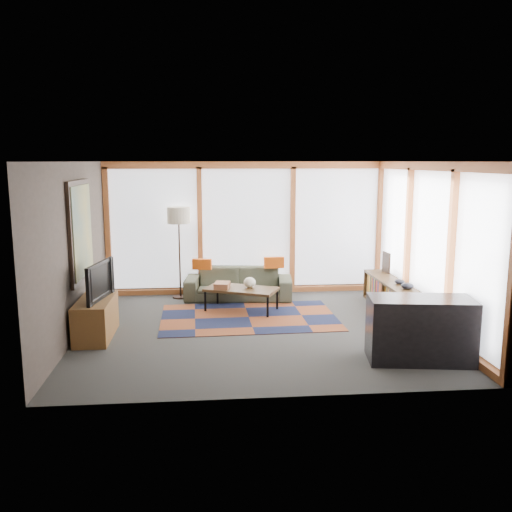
{
  "coord_description": "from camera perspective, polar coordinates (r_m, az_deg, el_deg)",
  "views": [
    {
      "loc": [
        -0.78,
        -8.15,
        2.61
      ],
      "look_at": [
        0.0,
        0.4,
        1.1
      ],
      "focal_mm": 38.0,
      "sensor_mm": 36.0,
      "label": 1
    }
  ],
  "objects": [
    {
      "name": "coffee_table",
      "position": [
        9.56,
        -1.55,
        -4.59
      ],
      "size": [
        1.37,
        1.07,
        0.41
      ],
      "primitive_type": null,
      "rotation": [
        0.0,
        0.0,
        -0.43
      ],
      "color": "#382915",
      "rests_on": "ground"
    },
    {
      "name": "pillow_left",
      "position": [
        10.26,
        -5.71,
        -0.86
      ],
      "size": [
        0.38,
        0.18,
        0.2
      ],
      "primitive_type": "cube",
      "rotation": [
        0.0,
        0.0,
        -0.21
      ],
      "color": "#C74E10",
      "rests_on": "sofa"
    },
    {
      "name": "television",
      "position": [
        8.35,
        -16.69,
        -2.51
      ],
      "size": [
        0.31,
        0.98,
        0.56
      ],
      "primitive_type": "imported",
      "rotation": [
        0.0,
        0.0,
        1.38
      ],
      "color": "black",
      "rests_on": "tv_console"
    },
    {
      "name": "sofa",
      "position": [
        10.37,
        -1.85,
        -2.92
      ],
      "size": [
        2.09,
        1.0,
        0.59
      ],
      "primitive_type": "imported",
      "rotation": [
        0.0,
        0.0,
        -0.11
      ],
      "color": "#3A3F2D",
      "rests_on": "ground"
    },
    {
      "name": "rug",
      "position": [
        9.2,
        -0.76,
        -6.46
      ],
      "size": [
        2.97,
        1.95,
        0.01
      ],
      "primitive_type": "cube",
      "rotation": [
        0.0,
        0.0,
        0.02
      ],
      "color": "brown",
      "rests_on": "ground"
    },
    {
      "name": "bar_counter",
      "position": [
        7.49,
        16.91,
        -7.42
      ],
      "size": [
        1.42,
        0.81,
        0.85
      ],
      "primitive_type": "cube",
      "rotation": [
        0.0,
        0.0,
        -0.14
      ],
      "color": "black",
      "rests_on": "ground"
    },
    {
      "name": "floor_lamp",
      "position": [
        10.44,
        -8.05,
        0.32
      ],
      "size": [
        0.44,
        0.44,
        1.75
      ],
      "primitive_type": null,
      "color": "black",
      "rests_on": "ground"
    },
    {
      "name": "room_envelope",
      "position": [
        8.86,
        3.09,
        3.04
      ],
      "size": [
        5.52,
        5.02,
        2.62
      ],
      "color": "#3A322C",
      "rests_on": "ground"
    },
    {
      "name": "bowl_b",
      "position": [
        9.55,
        14.87,
        -2.62
      ],
      "size": [
        0.18,
        0.18,
        0.08
      ],
      "primitive_type": "ellipsoid",
      "rotation": [
        0.0,
        0.0,
        0.08
      ],
      "color": "black",
      "rests_on": "bookshelf"
    },
    {
      "name": "vase",
      "position": [
        9.53,
        -0.68,
        -2.8
      ],
      "size": [
        0.22,
        0.22,
        0.18
      ],
      "primitive_type": "ellipsoid",
      "rotation": [
        0.0,
        0.0,
        0.01
      ],
      "color": "beige",
      "rests_on": "coffee_table"
    },
    {
      "name": "book_stack",
      "position": [
        9.5,
        -3.59,
        -3.1
      ],
      "size": [
        0.31,
        0.36,
        0.1
      ],
      "primitive_type": "cube",
      "rotation": [
        0.0,
        0.0,
        -0.21
      ],
      "color": "brown",
      "rests_on": "coffee_table"
    },
    {
      "name": "ground",
      "position": [
        8.59,
        0.25,
        -7.71
      ],
      "size": [
        5.5,
        5.5,
        0.0
      ],
      "primitive_type": "plane",
      "color": "#2D2D2A",
      "rests_on": "ground"
    },
    {
      "name": "pillow_right",
      "position": [
        10.36,
        1.91,
        -0.68
      ],
      "size": [
        0.39,
        0.12,
        0.21
      ],
      "primitive_type": "cube",
      "rotation": [
        0.0,
        0.0,
        0.02
      ],
      "color": "#C74E10",
      "rests_on": "sofa"
    },
    {
      "name": "bookshelf",
      "position": [
        9.79,
        14.14,
        -4.16
      ],
      "size": [
        0.39,
        2.16,
        0.54
      ],
      "primitive_type": null,
      "color": "#382915",
      "rests_on": "ground"
    },
    {
      "name": "shelf_picture",
      "position": [
        10.44,
        13.54,
        -0.66
      ],
      "size": [
        0.07,
        0.29,
        0.38
      ],
      "primitive_type": "cube",
      "rotation": [
        0.0,
        0.0,
        0.1
      ],
      "color": "black",
      "rests_on": "bookshelf"
    },
    {
      "name": "bowl_a",
      "position": [
        9.21,
        15.65,
        -3.05
      ],
      "size": [
        0.21,
        0.21,
        0.1
      ],
      "primitive_type": "ellipsoid",
      "rotation": [
        0.0,
        0.0,
        -0.0
      ],
      "color": "black",
      "rests_on": "bookshelf"
    },
    {
      "name": "tv_console",
      "position": [
        8.49,
        -16.5,
        -6.29
      ],
      "size": [
        0.49,
        1.16,
        0.58
      ],
      "primitive_type": "cube",
      "color": "brown",
      "rests_on": "ground"
    }
  ]
}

